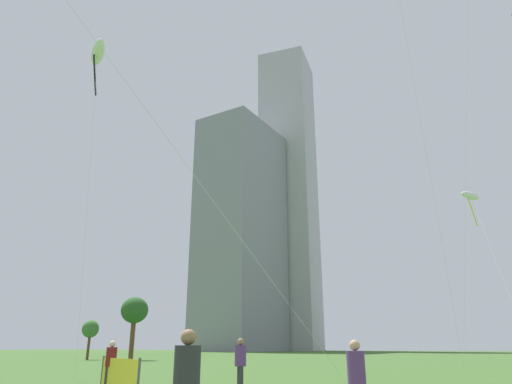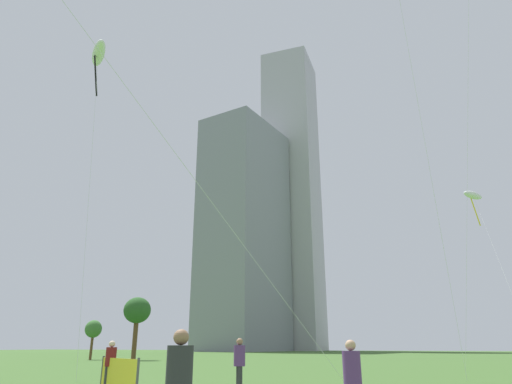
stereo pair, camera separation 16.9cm
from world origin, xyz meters
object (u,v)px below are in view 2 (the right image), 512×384
object	(u,v)px
person_standing_4	(110,362)
kite_flying_0	(99,54)
person_standing_5	(179,383)
distant_highrise_1	(292,192)
event_banner	(119,374)
kite_flying_4	(473,196)
park_tree_2	(137,311)
person_standing_0	(352,376)
distant_highrise_0	(244,232)
park_tree_0	(93,330)
person_standing_2	(239,361)

from	to	relation	value
person_standing_4	kite_flying_0	distance (m)	18.92
person_standing_5	distant_highrise_1	bearing A→B (deg)	50.71
person_standing_4	event_banner	bearing A→B (deg)	118.77
kite_flying_4	park_tree_2	size ratio (longest dim) A/B	2.34
person_standing_0	kite_flying_0	size ratio (longest dim) A/B	0.09
person_standing_5	distant_highrise_0	xyz separation A→B (m)	(-46.33, 113.54, 32.34)
person_standing_0	park_tree_0	xyz separation A→B (m)	(-35.01, 33.75, 2.30)
park_tree_0	event_banner	size ratio (longest dim) A/B	1.57
person_standing_5	person_standing_2	bearing A→B (deg)	52.91
person_standing_2	park_tree_2	bearing A→B (deg)	1.14
kite_flying_4	distant_highrise_1	size ratio (longest dim) A/B	0.15
person_standing_0	kite_flying_4	bearing A→B (deg)	-82.69
person_standing_2	distant_highrise_1	xyz separation A→B (m)	(-34.53, 125.62, 50.27)
kite_flying_0	park_tree_0	size ratio (longest dim) A/B	4.38
person_standing_5	event_banner	bearing A→B (deg)	77.06
park_tree_0	distant_highrise_1	distance (m)	108.46
kite_flying_0	kite_flying_4	world-z (taller)	kite_flying_0
park_tree_0	park_tree_2	world-z (taller)	park_tree_2
kite_flying_0	distant_highrise_1	world-z (taller)	distant_highrise_1
distant_highrise_0	distant_highrise_1	world-z (taller)	distant_highrise_1
person_standing_0	person_standing_5	size ratio (longest dim) A/B	0.93
person_standing_5	kite_flying_0	xyz separation A→B (m)	(-13.75, 12.06, 17.31)
person_standing_4	park_tree_0	xyz separation A→B (m)	(-25.72, 29.37, 2.27)
person_standing_0	distant_highrise_1	distance (m)	145.63
person_standing_0	park_tree_0	bearing A→B (deg)	-26.65
person_standing_0	park_tree_0	world-z (taller)	park_tree_0
kite_flying_4	event_banner	size ratio (longest dim) A/B	5.76
park_tree_2	distant_highrise_0	xyz separation A→B (m)	(-18.62, 75.78, 28.20)
person_standing_4	kite_flying_0	world-z (taller)	kite_flying_0
event_banner	distant_highrise_1	bearing A→B (deg)	103.61
person_standing_2	event_banner	distance (m)	4.06
person_standing_2	person_standing_5	bearing A→B (deg)	158.15
kite_flying_0	park_tree_2	world-z (taller)	kite_flying_0
person_standing_0	distant_highrise_1	xyz separation A→B (m)	(-39.22, 130.90, 50.34)
person_standing_2	event_banner	xyz separation A→B (m)	(-3.75, -1.50, -0.39)
person_standing_0	park_tree_2	bearing A→B (deg)	-31.84
kite_flying_4	distant_highrise_1	xyz separation A→B (m)	(-45.59, 94.81, 36.13)
person_standing_5	distant_highrise_0	bearing A→B (deg)	57.38
distant_highrise_0	person_standing_5	bearing A→B (deg)	-57.17
kite_flying_4	park_tree_0	bearing A→B (deg)	-176.77
person_standing_0	distant_highrise_1	world-z (taller)	distant_highrise_1
park_tree_2	kite_flying_4	bearing A→B (deg)	3.00
park_tree_0	event_banner	bearing A→B (deg)	-48.44
person_standing_2	distant_highrise_1	bearing A→B (deg)	-24.21
park_tree_0	person_standing_2	bearing A→B (deg)	-43.20
park_tree_2	distant_highrise_0	distance (m)	82.97
person_standing_0	kite_flying_4	size ratio (longest dim) A/B	0.10
person_standing_4	event_banner	size ratio (longest dim) A/B	0.62
distant_highrise_0	park_tree_2	bearing A→B (deg)	-65.57
person_standing_2	person_standing_0	bearing A→B (deg)	-177.97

